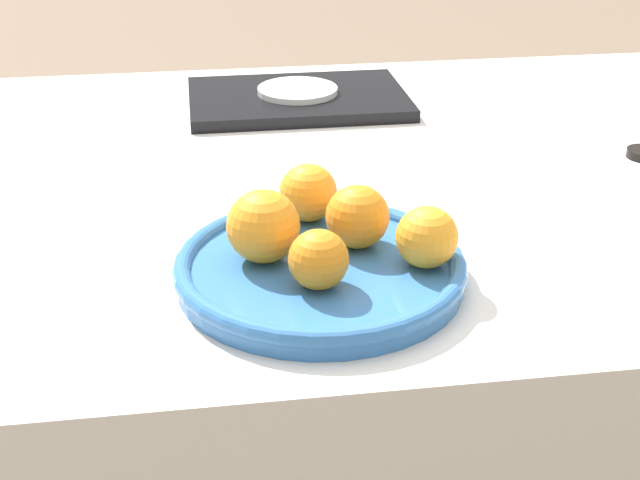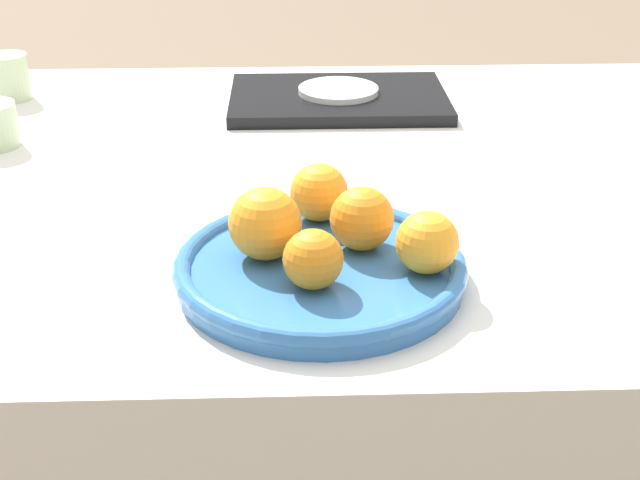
% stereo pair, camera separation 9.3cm
% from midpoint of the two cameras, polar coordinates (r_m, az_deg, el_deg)
% --- Properties ---
extents(table, '(1.56, 1.05, 0.76)m').
position_cam_midpoint_polar(table, '(1.44, 6.60, -9.66)').
color(table, silver).
rests_on(table, ground_plane).
extents(fruit_platter, '(0.31, 0.31, 0.03)m').
position_cam_midpoint_polar(fruit_platter, '(0.95, 2.82, -1.91)').
color(fruit_platter, '#336BAD').
rests_on(fruit_platter, table).
extents(orange_0, '(0.08, 0.08, 0.08)m').
position_cam_midpoint_polar(orange_0, '(0.94, -0.72, 0.99)').
color(orange_0, orange).
rests_on(orange_0, fruit_platter).
extents(orange_1, '(0.07, 0.07, 0.07)m').
position_cam_midpoint_polar(orange_1, '(0.93, 9.75, -0.23)').
color(orange_1, orange).
rests_on(orange_1, fruit_platter).
extents(orange_2, '(0.06, 0.06, 0.06)m').
position_cam_midpoint_polar(orange_2, '(0.89, 2.56, -1.32)').
color(orange_2, orange).
rests_on(orange_2, fruit_platter).
extents(orange_3, '(0.07, 0.07, 0.07)m').
position_cam_midpoint_polar(orange_3, '(1.03, 2.52, 3.01)').
color(orange_3, orange).
rests_on(orange_3, fruit_platter).
extents(orange_4, '(0.07, 0.07, 0.07)m').
position_cam_midpoint_polar(orange_4, '(0.96, 5.46, 1.31)').
color(orange_4, orange).
rests_on(orange_4, fruit_platter).
extents(serving_tray, '(0.36, 0.25, 0.02)m').
position_cam_midpoint_polar(serving_tray, '(1.51, 2.96, 8.98)').
color(serving_tray, black).
rests_on(serving_tray, table).
extents(side_plate, '(0.13, 0.13, 0.01)m').
position_cam_midpoint_polar(side_plate, '(1.51, 2.97, 9.52)').
color(side_plate, silver).
rests_on(side_plate, serving_tray).
extents(cup_1, '(0.07, 0.07, 0.08)m').
position_cam_midpoint_polar(cup_1, '(1.61, -17.79, 9.88)').
color(cup_1, '#B7CC9E').
rests_on(cup_1, table).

